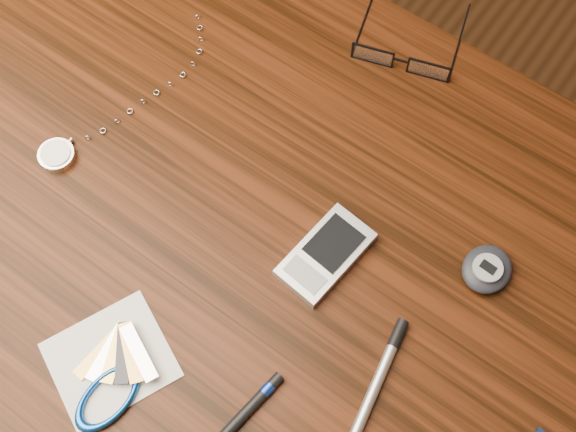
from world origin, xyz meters
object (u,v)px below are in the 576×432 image
object	(u,v)px
pda_phone	(326,254)
notepad_keys	(111,376)
eyeglasses	(402,58)
pocket_watch	(63,151)
silver_pen	(381,373)
pedometer	(487,269)
desk	(236,255)

from	to	relation	value
pda_phone	notepad_keys	bearing A→B (deg)	-113.26
eyeglasses	pda_phone	bearing A→B (deg)	-75.19
pocket_watch	silver_pen	bearing A→B (deg)	-0.09
eyeglasses	pda_phone	world-z (taller)	eyeglasses
pedometer	notepad_keys	world-z (taller)	pedometer
desk	pocket_watch	distance (m)	0.23
notepad_keys	pda_phone	bearing A→B (deg)	66.74
pedometer	silver_pen	size ratio (longest dim) A/B	0.42
eyeglasses	silver_pen	world-z (taller)	eyeglasses
pocket_watch	pda_phone	distance (m)	0.31
pocket_watch	pda_phone	size ratio (longest dim) A/B	2.49
silver_pen	eyeglasses	bearing A→B (deg)	119.16
notepad_keys	silver_pen	world-z (taller)	notepad_keys
desk	notepad_keys	distance (m)	0.23
pda_phone	notepad_keys	world-z (taller)	pda_phone
pda_phone	pedometer	distance (m)	0.16
silver_pen	pocket_watch	bearing A→B (deg)	179.91
eyeglasses	notepad_keys	distance (m)	0.48
pocket_watch	pedometer	world-z (taller)	pedometer
eyeglasses	silver_pen	size ratio (longest dim) A/B	1.11
notepad_keys	pedometer	bearing A→B (deg)	52.06
desk	pocket_watch	size ratio (longest dim) A/B	3.77
pocket_watch	pda_phone	bearing A→B (deg)	12.63
desk	pocket_watch	world-z (taller)	pocket_watch
desk	silver_pen	distance (m)	0.25
pocket_watch	silver_pen	distance (m)	0.42
pda_phone	pedometer	size ratio (longest dim) A/B	1.84
silver_pen	desk	bearing A→B (deg)	168.68
pda_phone	pocket_watch	bearing A→B (deg)	-167.37
pedometer	notepad_keys	xyz separation A→B (m)	(-0.24, -0.31, -0.01)
silver_pen	notepad_keys	bearing A→B (deg)	-143.44
eyeglasses	pedometer	size ratio (longest dim) A/B	2.61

